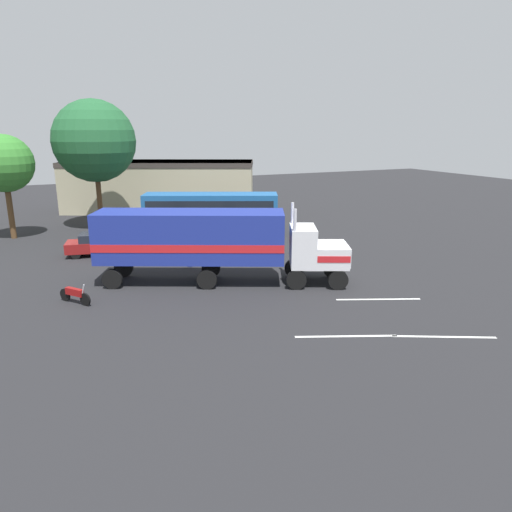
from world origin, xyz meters
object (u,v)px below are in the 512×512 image
(tree_center, at_px, (4,164))
(parked_car, at_px, (98,244))
(person_bystander, at_px, (190,254))
(semi_truck, at_px, (210,240))
(tree_left, at_px, (94,141))
(motorcycle, at_px, (75,294))
(parked_bus, at_px, (211,210))

(tree_center, bearing_deg, parked_car, -55.54)
(person_bystander, bearing_deg, semi_truck, -86.67)
(semi_truck, relative_size, person_bystander, 8.51)
(person_bystander, xyz_separation_m, tree_left, (-3.64, 15.42, 6.66))
(parked_car, relative_size, tree_center, 0.57)
(person_bystander, xyz_separation_m, motorcycle, (-7.19, -3.87, -0.41))
(person_bystander, bearing_deg, parked_bus, 62.83)
(person_bystander, height_order, motorcycle, person_bystander)
(person_bystander, xyz_separation_m, tree_center, (-10.67, 13.81, 5.05))
(motorcycle, height_order, tree_left, tree_left)
(semi_truck, bearing_deg, parked_car, 119.75)
(person_bystander, relative_size, parked_bus, 0.15)
(semi_truck, distance_m, parked_car, 10.58)
(parked_bus, xyz_separation_m, parked_car, (-9.43, -3.18, -1.26))
(semi_truck, relative_size, parked_bus, 1.25)
(semi_truck, bearing_deg, tree_center, 122.06)
(person_bystander, distance_m, motorcycle, 8.17)
(semi_truck, height_order, person_bystander, semi_truck)
(semi_truck, height_order, motorcycle, semi_truck)
(person_bystander, bearing_deg, tree_center, 127.69)
(semi_truck, height_order, tree_left, tree_left)
(semi_truck, xyz_separation_m, person_bystander, (-0.21, 3.55, -1.63))
(parked_car, distance_m, tree_center, 11.31)
(parked_bus, relative_size, parked_car, 2.37)
(parked_bus, xyz_separation_m, motorcycle, (-11.64, -12.55, -1.58))
(semi_truck, xyz_separation_m, parked_bus, (4.25, 12.24, -0.46))
(parked_bus, relative_size, motorcycle, 6.39)
(semi_truck, bearing_deg, tree_left, 101.46)
(parked_car, distance_m, tree_left, 12.06)
(person_bystander, xyz_separation_m, parked_bus, (4.46, 8.69, 1.17))
(tree_left, bearing_deg, semi_truck, -78.54)
(parked_bus, distance_m, tree_left, 11.87)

